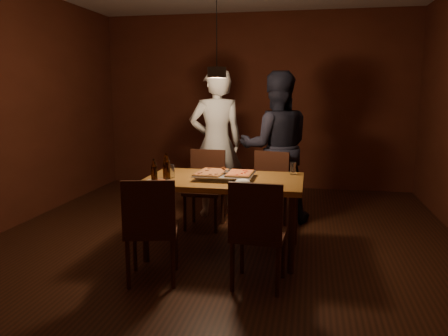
% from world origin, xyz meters
% --- Properties ---
extents(room_shell, '(6.00, 6.00, 6.00)m').
position_xyz_m(room_shell, '(0.00, 0.00, 1.40)').
color(room_shell, '#34180E').
rests_on(room_shell, ground).
extents(dining_table, '(1.50, 0.90, 0.75)m').
position_xyz_m(dining_table, '(0.09, -0.09, 0.68)').
color(dining_table, '#996227').
rests_on(dining_table, floor).
extents(chair_far_left, '(0.43, 0.43, 0.49)m').
position_xyz_m(chair_far_left, '(-0.29, 0.74, 0.54)').
color(chair_far_left, '#38190F').
rests_on(chair_far_left, floor).
extents(chair_far_right, '(0.52, 0.52, 0.49)m').
position_xyz_m(chair_far_right, '(0.44, 0.73, 0.54)').
color(chair_far_right, '#38190F').
rests_on(chair_far_right, floor).
extents(chair_near_left, '(0.51, 0.51, 0.49)m').
position_xyz_m(chair_near_left, '(-0.36, -0.89, 0.54)').
color(chair_near_left, '#38190F').
rests_on(chair_near_left, floor).
extents(chair_near_right, '(0.45, 0.45, 0.49)m').
position_xyz_m(chair_near_right, '(0.50, -0.83, 0.54)').
color(chair_near_right, '#38190F').
rests_on(chair_near_right, floor).
extents(pizza_tray, '(0.57, 0.48, 0.05)m').
position_xyz_m(pizza_tray, '(0.10, -0.10, 0.77)').
color(pizza_tray, silver).
rests_on(pizza_tray, dining_table).
extents(pizza_meat, '(0.29, 0.42, 0.02)m').
position_xyz_m(pizza_meat, '(-0.04, -0.10, 0.81)').
color(pizza_meat, maroon).
rests_on(pizza_meat, pizza_tray).
extents(pizza_cheese, '(0.23, 0.37, 0.02)m').
position_xyz_m(pizza_cheese, '(0.24, -0.10, 0.81)').
color(pizza_cheese, gold).
rests_on(pizza_cheese, pizza_tray).
extents(spatula, '(0.18, 0.26, 0.04)m').
position_xyz_m(spatula, '(0.11, -0.08, 0.81)').
color(spatula, silver).
rests_on(spatula, pizza_tray).
extents(beer_bottle_a, '(0.06, 0.06, 0.22)m').
position_xyz_m(beer_bottle_a, '(-0.49, -0.43, 0.86)').
color(beer_bottle_a, black).
rests_on(beer_bottle_a, dining_table).
extents(beer_bottle_b, '(0.07, 0.07, 0.26)m').
position_xyz_m(beer_bottle_b, '(-0.41, -0.31, 0.88)').
color(beer_bottle_b, black).
rests_on(beer_bottle_b, dining_table).
extents(water_glass_left, '(0.08, 0.08, 0.13)m').
position_xyz_m(water_glass_left, '(-0.42, -0.17, 0.81)').
color(water_glass_left, silver).
rests_on(water_glass_left, dining_table).
extents(water_glass_right, '(0.06, 0.06, 0.12)m').
position_xyz_m(water_glass_right, '(0.73, 0.23, 0.81)').
color(water_glass_right, silver).
rests_on(water_glass_right, dining_table).
extents(plate_slice, '(0.24, 0.24, 0.03)m').
position_xyz_m(plate_slice, '(-0.47, -0.41, 0.76)').
color(plate_slice, white).
rests_on(plate_slice, dining_table).
extents(napkin, '(0.14, 0.11, 0.06)m').
position_xyz_m(napkin, '(0.31, -0.37, 0.78)').
color(napkin, white).
rests_on(napkin, dining_table).
extents(diner_white, '(0.79, 0.66, 1.85)m').
position_xyz_m(diner_white, '(-0.27, 1.20, 0.92)').
color(diner_white, silver).
rests_on(diner_white, floor).
extents(diner_dark, '(1.00, 0.85, 1.81)m').
position_xyz_m(diner_dark, '(0.48, 1.12, 0.90)').
color(diner_dark, black).
rests_on(diner_dark, floor).
extents(pendant_lamp, '(0.18, 0.18, 1.10)m').
position_xyz_m(pendant_lamp, '(0.00, 0.00, 1.76)').
color(pendant_lamp, black).
rests_on(pendant_lamp, ceiling).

